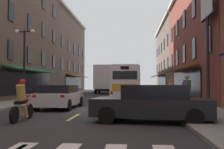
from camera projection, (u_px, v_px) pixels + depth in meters
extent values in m
cube|color=#28282B|center=(87.00, 110.00, 15.30)|extent=(34.80, 80.00, 0.10)
cube|color=#DBCC4C|center=(74.00, 117.00, 11.82)|extent=(0.14, 2.40, 0.01)
cube|color=#DBCC4C|center=(95.00, 105.00, 18.29)|extent=(0.14, 2.40, 0.01)
cube|color=#DBCC4C|center=(105.00, 99.00, 24.77)|extent=(0.14, 2.40, 0.01)
cube|color=#DBCC4C|center=(110.00, 96.00, 31.25)|extent=(0.14, 2.40, 0.01)
cube|color=#DBCC4C|center=(114.00, 94.00, 37.73)|extent=(0.14, 2.40, 0.01)
cube|color=#DBCC4C|center=(117.00, 92.00, 44.20)|extent=(0.14, 2.40, 0.01)
cube|color=#DBCC4C|center=(119.00, 91.00, 50.68)|extent=(0.14, 2.40, 0.01)
cube|color=gray|center=(193.00, 109.00, 14.85)|extent=(3.00, 80.00, 0.14)
cube|color=black|center=(29.00, 83.00, 25.89)|extent=(0.10, 12.00, 2.10)
cube|color=#1E6638|center=(36.00, 70.00, 25.87)|extent=(1.38, 11.20, 0.44)
cube|color=black|center=(11.00, 50.00, 21.98)|extent=(0.10, 1.00, 1.60)
cube|color=black|center=(29.00, 55.00, 25.97)|extent=(0.10, 1.00, 1.60)
cube|color=black|center=(43.00, 59.00, 29.96)|extent=(0.10, 1.00, 1.60)
cube|color=black|center=(54.00, 62.00, 33.94)|extent=(0.10, 1.00, 1.60)
cube|color=black|center=(11.00, 11.00, 22.09)|extent=(0.10, 1.00, 1.60)
cube|color=black|center=(30.00, 22.00, 26.07)|extent=(0.10, 1.00, 1.60)
cube|color=black|center=(43.00, 30.00, 30.06)|extent=(0.10, 1.00, 1.60)
cube|color=black|center=(54.00, 36.00, 34.04)|extent=(0.10, 1.00, 1.60)
cube|color=black|center=(44.00, 2.00, 30.16)|extent=(0.10, 1.00, 1.60)
cube|color=black|center=(54.00, 11.00, 34.15)|extent=(0.10, 1.00, 1.60)
cube|color=brown|center=(51.00, 54.00, 46.29)|extent=(8.00, 19.90, 13.11)
cube|color=#B2AD9E|center=(75.00, 18.00, 46.17)|extent=(0.44, 19.40, 0.40)
cube|color=black|center=(74.00, 83.00, 45.82)|extent=(0.10, 12.00, 2.10)
cube|color=brown|center=(78.00, 76.00, 45.80)|extent=(1.38, 11.20, 0.44)
cube|color=black|center=(62.00, 64.00, 37.93)|extent=(0.10, 1.00, 1.60)
cube|color=black|center=(69.00, 66.00, 41.91)|extent=(0.10, 1.00, 1.60)
cube|color=black|center=(74.00, 67.00, 45.90)|extent=(0.10, 1.00, 1.60)
cube|color=black|center=(79.00, 69.00, 49.89)|extent=(0.10, 1.00, 1.60)
cube|color=black|center=(83.00, 70.00, 53.87)|extent=(0.10, 1.00, 1.60)
cube|color=black|center=(62.00, 41.00, 38.03)|extent=(0.10, 1.00, 1.60)
cube|color=black|center=(69.00, 45.00, 42.02)|extent=(0.10, 1.00, 1.60)
cube|color=black|center=(74.00, 49.00, 46.00)|extent=(0.10, 1.00, 1.60)
cube|color=black|center=(79.00, 51.00, 49.99)|extent=(0.10, 1.00, 1.60)
cube|color=black|center=(83.00, 54.00, 53.97)|extent=(0.10, 1.00, 1.60)
cube|color=black|center=(185.00, 83.00, 24.75)|extent=(0.10, 12.00, 2.10)
cube|color=brown|center=(177.00, 70.00, 24.85)|extent=(1.38, 11.20, 0.44)
cube|color=black|center=(209.00, 40.00, 16.87)|extent=(0.10, 1.00, 1.60)
cube|color=black|center=(194.00, 48.00, 20.85)|extent=(0.10, 1.00, 1.60)
cube|color=black|center=(184.00, 54.00, 24.84)|extent=(0.10, 1.00, 1.60)
cube|color=black|center=(177.00, 58.00, 28.82)|extent=(0.10, 1.00, 1.60)
cube|color=black|center=(172.00, 61.00, 32.81)|extent=(0.10, 1.00, 1.60)
cube|color=black|center=(194.00, 7.00, 20.95)|extent=(0.10, 1.00, 1.60)
cube|color=black|center=(184.00, 19.00, 24.94)|extent=(0.10, 1.00, 1.60)
cube|color=black|center=(177.00, 28.00, 28.93)|extent=(0.10, 1.00, 1.60)
cube|color=black|center=(172.00, 35.00, 32.91)|extent=(0.10, 1.00, 1.60)
cube|color=brown|center=(186.00, 58.00, 44.50)|extent=(8.00, 19.90, 11.31)
cube|color=#B2AD9E|center=(161.00, 27.00, 44.99)|extent=(0.44, 19.40, 0.40)
cube|color=black|center=(161.00, 83.00, 44.68)|extent=(0.10, 12.00, 2.10)
cube|color=maroon|center=(157.00, 76.00, 44.78)|extent=(1.38, 11.20, 0.44)
cube|color=black|center=(168.00, 63.00, 36.80)|extent=(0.10, 1.00, 1.60)
cube|color=black|center=(164.00, 65.00, 40.78)|extent=(0.10, 1.00, 1.60)
cube|color=black|center=(161.00, 67.00, 44.77)|extent=(0.10, 1.00, 1.60)
cube|color=black|center=(159.00, 68.00, 48.76)|extent=(0.10, 1.00, 1.60)
cube|color=black|center=(157.00, 69.00, 52.74)|extent=(0.10, 1.00, 1.60)
cube|color=black|center=(167.00, 40.00, 36.90)|extent=(0.10, 1.00, 1.60)
cube|color=black|center=(164.00, 44.00, 40.89)|extent=(0.10, 1.00, 1.60)
cube|color=black|center=(161.00, 48.00, 44.87)|extent=(0.10, 1.00, 1.60)
cube|color=black|center=(159.00, 51.00, 48.86)|extent=(0.10, 1.00, 1.60)
cube|color=black|center=(157.00, 53.00, 52.84)|extent=(0.10, 1.00, 1.60)
cylinder|color=black|center=(208.00, 61.00, 15.95)|extent=(0.18, 0.18, 5.32)
cylinder|color=black|center=(208.00, 104.00, 15.87)|extent=(0.40, 0.40, 0.24)
cube|color=black|center=(207.00, 5.00, 16.06)|extent=(0.10, 2.58, 1.54)
cube|color=silver|center=(206.00, 5.00, 16.06)|extent=(0.04, 2.42, 1.38)
cube|color=silver|center=(208.00, 5.00, 16.05)|extent=(0.04, 2.42, 1.38)
cube|color=white|center=(127.00, 81.00, 27.82)|extent=(2.76, 11.08, 2.64)
cube|color=silver|center=(127.00, 68.00, 27.87)|extent=(2.54, 9.88, 0.16)
cube|color=black|center=(127.00, 80.00, 28.13)|extent=(2.76, 8.68, 0.96)
cube|color=#193899|center=(127.00, 92.00, 27.79)|extent=(2.79, 10.68, 0.36)
cube|color=black|center=(129.00, 80.00, 33.28)|extent=(2.25, 0.16, 1.10)
cube|color=black|center=(125.00, 75.00, 22.39)|extent=(2.05, 0.16, 0.70)
cube|color=gold|center=(125.00, 87.00, 22.35)|extent=(2.15, 0.14, 0.64)
cube|color=black|center=(125.00, 68.00, 22.40)|extent=(0.70, 0.11, 0.28)
cube|color=red|center=(112.00, 93.00, 22.43)|extent=(0.20, 0.08, 0.28)
cube|color=red|center=(138.00, 93.00, 22.22)|extent=(0.20, 0.08, 0.28)
cylinder|color=black|center=(119.00, 92.00, 31.40)|extent=(0.32, 1.01, 1.00)
cylinder|color=black|center=(139.00, 92.00, 31.17)|extent=(0.32, 1.01, 1.00)
cylinder|color=black|center=(113.00, 94.00, 24.90)|extent=(0.32, 1.01, 1.00)
cylinder|color=black|center=(139.00, 94.00, 24.67)|extent=(0.32, 1.01, 1.00)
cube|color=#B21E19|center=(107.00, 83.00, 41.87)|extent=(2.31, 2.06, 2.40)
cube|color=black|center=(107.00, 77.00, 42.88)|extent=(2.00, 0.11, 0.80)
cube|color=silver|center=(104.00, 77.00, 38.26)|extent=(2.42, 5.25, 3.26)
cube|color=navy|center=(113.00, 76.00, 38.18)|extent=(0.07, 3.15, 0.90)
cube|color=black|center=(105.00, 90.00, 39.22)|extent=(1.93, 6.90, 0.24)
cylinder|color=black|center=(99.00, 90.00, 41.72)|extent=(0.28, 0.90, 0.90)
cylinder|color=black|center=(113.00, 90.00, 41.56)|extent=(0.28, 0.90, 0.90)
cylinder|color=black|center=(96.00, 91.00, 37.49)|extent=(0.28, 0.90, 0.90)
cylinder|color=black|center=(111.00, 91.00, 37.34)|extent=(0.28, 0.90, 0.90)
cube|color=black|center=(152.00, 107.00, 10.30)|extent=(4.72, 2.59, 0.67)
cube|color=black|center=(156.00, 92.00, 10.27)|extent=(2.66, 2.09, 0.55)
cube|color=red|center=(216.00, 104.00, 9.04)|extent=(0.09, 0.21, 0.14)
cube|color=red|center=(210.00, 101.00, 10.51)|extent=(0.09, 0.21, 0.14)
cylinder|color=black|center=(107.00, 115.00, 9.80)|extent=(0.67, 0.32, 0.64)
cylinder|color=black|center=(118.00, 111.00, 11.52)|extent=(0.67, 0.32, 0.64)
cylinder|color=black|center=(195.00, 118.00, 9.06)|extent=(0.67, 0.32, 0.64)
cylinder|color=black|center=(192.00, 112.00, 10.78)|extent=(0.67, 0.32, 0.64)
cube|color=silver|center=(110.00, 88.00, 50.96)|extent=(1.86, 4.54, 0.73)
cube|color=black|center=(110.00, 85.00, 50.80)|extent=(1.66, 2.46, 0.54)
cube|color=red|center=(105.00, 87.00, 48.81)|extent=(0.20, 0.06, 0.14)
cube|color=red|center=(112.00, 87.00, 48.68)|extent=(0.20, 0.06, 0.14)
cylinder|color=black|center=(106.00, 89.00, 52.57)|extent=(0.23, 0.64, 0.64)
cylinder|color=black|center=(115.00, 89.00, 52.41)|extent=(0.23, 0.64, 0.64)
cylinder|color=black|center=(104.00, 89.00, 49.48)|extent=(0.23, 0.64, 0.64)
cylinder|color=black|center=(113.00, 90.00, 49.32)|extent=(0.23, 0.64, 0.64)
cube|color=silver|center=(60.00, 98.00, 15.91)|extent=(1.93, 4.45, 0.69)
cube|color=black|center=(60.00, 89.00, 15.75)|extent=(1.73, 2.41, 0.47)
cube|color=red|center=(34.00, 96.00, 13.81)|extent=(0.20, 0.06, 0.14)
cube|color=red|center=(62.00, 96.00, 13.67)|extent=(0.20, 0.06, 0.14)
cylinder|color=black|center=(54.00, 101.00, 17.48)|extent=(0.23, 0.64, 0.64)
cylinder|color=black|center=(80.00, 101.00, 17.31)|extent=(0.23, 0.64, 0.64)
cylinder|color=black|center=(37.00, 105.00, 14.48)|extent=(0.23, 0.64, 0.64)
cylinder|color=black|center=(68.00, 105.00, 14.32)|extent=(0.23, 0.64, 0.64)
cylinder|color=black|center=(29.00, 111.00, 11.38)|extent=(0.10, 0.62, 0.62)
cylinder|color=black|center=(14.00, 115.00, 9.94)|extent=(0.12, 0.62, 0.62)
cylinder|color=#B2B2B7|center=(28.00, 104.00, 11.27)|extent=(0.07, 0.33, 0.68)
ellipsoid|color=maroon|center=(24.00, 100.00, 10.86)|extent=(0.32, 0.56, 0.28)
cube|color=black|center=(20.00, 103.00, 10.46)|extent=(0.26, 0.56, 0.12)
cube|color=#B2B2B7|center=(22.00, 111.00, 10.67)|extent=(0.24, 0.40, 0.30)
cylinder|color=#B2B2B7|center=(28.00, 95.00, 11.19)|extent=(0.62, 0.04, 0.04)
cylinder|color=#B29947|center=(21.00, 92.00, 10.54)|extent=(0.34, 0.46, 0.66)
sphere|color=maroon|center=(22.00, 82.00, 10.66)|extent=(0.26, 0.26, 0.26)
cylinder|color=#B29947|center=(17.00, 111.00, 10.56)|extent=(0.14, 0.36, 0.56)
cylinder|color=#B29947|center=(26.00, 111.00, 10.53)|extent=(0.14, 0.36, 0.56)
torus|color=black|center=(30.00, 96.00, 21.10)|extent=(0.67, 0.07, 0.66)
torus|color=black|center=(43.00, 96.00, 21.05)|extent=(0.67, 0.07, 0.66)
cylinder|color=#194CA5|center=(36.00, 95.00, 21.08)|extent=(1.00, 0.08, 0.04)
cylinder|color=#194CA5|center=(38.00, 93.00, 21.08)|extent=(0.14, 0.04, 0.50)
cube|color=black|center=(39.00, 89.00, 21.08)|extent=(0.20, 0.13, 0.06)
cylinder|color=#194CA5|center=(31.00, 89.00, 21.11)|extent=(0.05, 0.48, 0.03)
cylinder|color=#B29947|center=(187.00, 102.00, 12.92)|extent=(0.28, 0.28, 0.85)
cylinder|color=#33663F|center=(187.00, 87.00, 12.95)|extent=(0.36, 0.36, 0.66)
sphere|color=#BA7988|center=(187.00, 77.00, 12.96)|extent=(0.23, 0.23, 0.23)
cube|color=#66387F|center=(185.00, 86.00, 12.76)|extent=(0.31, 0.27, 0.36)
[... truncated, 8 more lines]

